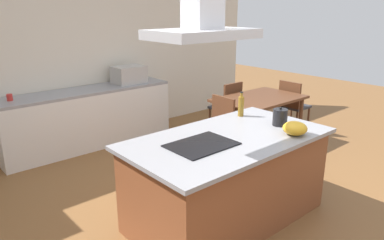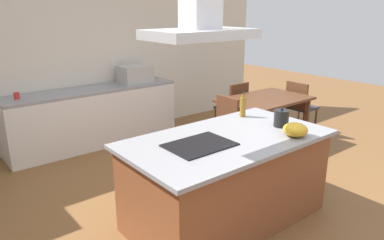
# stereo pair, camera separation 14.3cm
# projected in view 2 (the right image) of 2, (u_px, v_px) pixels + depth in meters

# --- Properties ---
(ground) EXTENTS (16.00, 16.00, 0.00)m
(ground) POSITION_uv_depth(u_px,v_px,m) (148.00, 170.00, 4.92)
(ground) COLOR brown
(wall_back) EXTENTS (7.20, 0.10, 2.70)m
(wall_back) POSITION_uv_depth(u_px,v_px,m) (86.00, 56.00, 5.82)
(wall_back) COLOR beige
(wall_back) RESTS_ON ground
(kitchen_island) EXTENTS (2.05, 1.13, 0.90)m
(kitchen_island) POSITION_uv_depth(u_px,v_px,m) (226.00, 179.00, 3.66)
(kitchen_island) COLOR brown
(kitchen_island) RESTS_ON ground
(cooktop) EXTENTS (0.60, 0.44, 0.01)m
(cooktop) POSITION_uv_depth(u_px,v_px,m) (200.00, 145.00, 3.32)
(cooktop) COLOR black
(cooktop) RESTS_ON kitchen_island
(tea_kettle) EXTENTS (0.21, 0.15, 0.20)m
(tea_kettle) POSITION_uv_depth(u_px,v_px,m) (281.00, 118.00, 3.82)
(tea_kettle) COLOR black
(tea_kettle) RESTS_ON kitchen_island
(olive_oil_bottle) EXTENTS (0.07, 0.07, 0.29)m
(olive_oil_bottle) POSITION_uv_depth(u_px,v_px,m) (243.00, 106.00, 4.15)
(olive_oil_bottle) COLOR olive
(olive_oil_bottle) RESTS_ON kitchen_island
(mixing_bowl) EXTENTS (0.24, 0.24, 0.13)m
(mixing_bowl) POSITION_uv_depth(u_px,v_px,m) (295.00, 130.00, 3.54)
(mixing_bowl) COLOR gold
(mixing_bowl) RESTS_ON kitchen_island
(back_counter) EXTENTS (2.67, 0.62, 0.90)m
(back_counter) POSITION_uv_depth(u_px,v_px,m) (94.00, 117.00, 5.74)
(back_counter) COLOR silver
(back_counter) RESTS_ON ground
(countertop_microwave) EXTENTS (0.50, 0.38, 0.28)m
(countertop_microwave) POSITION_uv_depth(u_px,v_px,m) (135.00, 74.00, 6.03)
(countertop_microwave) COLOR #B2AFAA
(countertop_microwave) RESTS_ON back_counter
(coffee_mug_red) EXTENTS (0.08, 0.08, 0.09)m
(coffee_mug_red) POSITION_uv_depth(u_px,v_px,m) (17.00, 96.00, 4.97)
(coffee_mug_red) COLOR red
(coffee_mug_red) RESTS_ON back_counter
(dining_table) EXTENTS (1.40, 0.90, 0.75)m
(dining_table) POSITION_uv_depth(u_px,v_px,m) (265.00, 103.00, 5.68)
(dining_table) COLOR #59331E
(dining_table) RESTS_ON ground
(chair_at_right_end) EXTENTS (0.42, 0.42, 0.89)m
(chair_at_right_end) POSITION_uv_depth(u_px,v_px,m) (299.00, 104.00, 6.27)
(chair_at_right_end) COLOR #333338
(chair_at_right_end) RESTS_ON ground
(chair_facing_back_wall) EXTENTS (0.42, 0.42, 0.89)m
(chair_facing_back_wall) POSITION_uv_depth(u_px,v_px,m) (234.00, 105.00, 6.22)
(chair_facing_back_wall) COLOR #333338
(chair_facing_back_wall) RESTS_ON ground
(chair_at_left_end) EXTENTS (0.42, 0.42, 0.89)m
(chair_at_left_end) POSITION_uv_depth(u_px,v_px,m) (222.00, 124.00, 5.18)
(chair_at_left_end) COLOR #333338
(chair_at_left_end) RESTS_ON ground
(range_hood) EXTENTS (0.90, 0.55, 0.78)m
(range_hood) POSITION_uv_depth(u_px,v_px,m) (200.00, 7.00, 2.96)
(range_hood) COLOR #ADADB2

